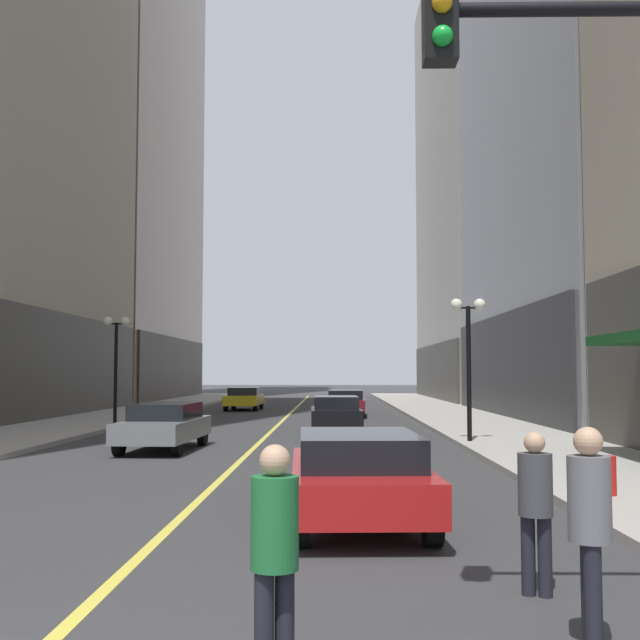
# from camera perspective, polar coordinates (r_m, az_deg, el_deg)

# --- Properties ---
(ground_plane) EXTENTS (200.00, 200.00, 0.00)m
(ground_plane) POSITION_cam_1_polar(r_m,az_deg,el_deg) (38.64, -2.49, -7.08)
(ground_plane) COLOR #38383A
(sidewalk_left) EXTENTS (4.50, 78.00, 0.15)m
(sidewalk_left) POSITION_cam_1_polar(r_m,az_deg,el_deg) (39.98, -14.46, -6.75)
(sidewalk_left) COLOR #ADA8A0
(sidewalk_left) RESTS_ON ground
(sidewalk_right) EXTENTS (4.50, 78.00, 0.15)m
(sidewalk_right) POSITION_cam_1_polar(r_m,az_deg,el_deg) (39.02, 9.78, -6.89)
(sidewalk_right) COLOR #ADA8A0
(sidewalk_right) RESTS_ON ground
(lane_centre_stripe) EXTENTS (0.16, 70.00, 0.01)m
(lane_centre_stripe) POSITION_cam_1_polar(r_m,az_deg,el_deg) (38.64, -2.49, -7.07)
(lane_centre_stripe) COLOR #E5D64C
(lane_centre_stripe) RESTS_ON ground
(building_right_far) EXTENTS (14.78, 26.00, 36.99)m
(building_right_far) POSITION_cam_1_polar(r_m,az_deg,el_deg) (67.35, 14.44, 10.25)
(building_right_far) COLOR #B7AD99
(building_right_far) RESTS_ON ground
(car_red) EXTENTS (2.09, 4.72, 1.32)m
(car_red) POSITION_cam_1_polar(r_m,az_deg,el_deg) (11.71, 2.75, -11.05)
(car_red) COLOR #B21919
(car_red) RESTS_ON ground
(car_grey) EXTENTS (1.99, 4.60, 1.32)m
(car_grey) POSITION_cam_1_polar(r_m,az_deg,el_deg) (22.86, -11.22, -7.45)
(car_grey) COLOR slate
(car_grey) RESTS_ON ground
(car_black) EXTENTS (1.93, 4.41, 1.32)m
(car_black) POSITION_cam_1_polar(r_m,az_deg,el_deg) (29.32, 1.15, -6.71)
(car_black) COLOR black
(car_black) RESTS_ON ground
(car_maroon) EXTENTS (2.07, 4.55, 1.32)m
(car_maroon) POSITION_cam_1_polar(r_m,az_deg,el_deg) (39.35, 1.92, -5.97)
(car_maroon) COLOR maroon
(car_maroon) RESTS_ON ground
(car_yellow) EXTENTS (1.96, 4.71, 1.32)m
(car_yellow) POSITION_cam_1_polar(r_m,az_deg,el_deg) (46.60, -5.51, -5.62)
(car_yellow) COLOR yellow
(car_yellow) RESTS_ON ground
(pedestrian_with_orange_bag) EXTENTS (0.44, 0.44, 1.60)m
(pedestrian_with_orange_bag) POSITION_cam_1_polar(r_m,az_deg,el_deg) (8.26, 15.37, -12.51)
(pedestrian_with_orange_bag) COLOR black
(pedestrian_with_orange_bag) RESTS_ON ground
(pedestrian_in_grey_suit) EXTENTS (0.39, 0.39, 1.76)m
(pedestrian_in_grey_suit) POSITION_cam_1_polar(r_m,az_deg,el_deg) (6.77, 18.98, -13.52)
(pedestrian_in_grey_suit) COLOR black
(pedestrian_in_grey_suit) RESTS_ON ground
(pedestrian_in_green_parka) EXTENTS (0.47, 0.47, 1.69)m
(pedestrian_in_green_parka) POSITION_cam_1_polar(r_m,az_deg,el_deg) (5.73, -3.31, -16.02)
(pedestrian_in_green_parka) COLOR black
(pedestrian_in_green_parka) RESTS_ON ground
(street_lamp_left_far) EXTENTS (1.06, 0.36, 4.43)m
(street_lamp_left_far) POSITION_cam_1_polar(r_m,az_deg,el_deg) (32.55, -14.57, -1.83)
(street_lamp_left_far) COLOR black
(street_lamp_left_far) RESTS_ON ground
(street_lamp_right_mid) EXTENTS (1.06, 0.36, 4.43)m
(street_lamp_right_mid) POSITION_cam_1_polar(r_m,az_deg,el_deg) (24.12, 10.72, -1.24)
(street_lamp_right_mid) COLOR black
(street_lamp_right_mid) RESTS_ON ground
(fire_hydrant_right) EXTENTS (0.28, 0.28, 0.80)m
(fire_hydrant_right) POSITION_cam_1_polar(r_m,az_deg,el_deg) (14.22, 20.16, -10.85)
(fire_hydrant_right) COLOR red
(fire_hydrant_right) RESTS_ON ground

